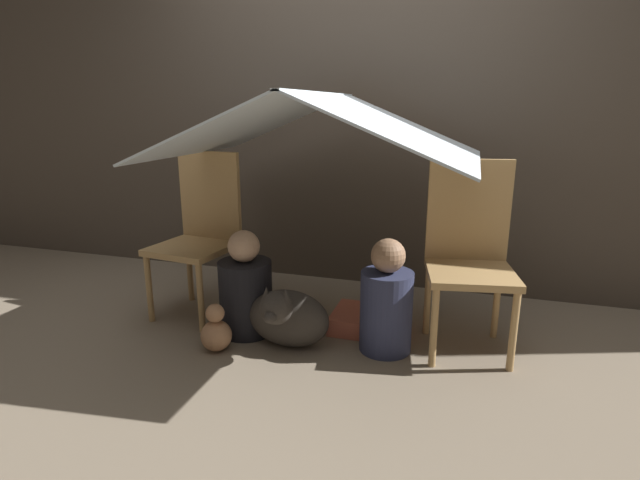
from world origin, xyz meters
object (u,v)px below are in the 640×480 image
Objects in this scene: chair_left at (200,229)px; person_front at (246,291)px; person_second at (386,303)px; dog at (287,317)px; chair_right at (469,251)px.

chair_left reaches higher than person_front.
dog is (-0.50, -0.14, -0.08)m from person_second.
chair_left is at bearing 151.04° from person_front.
person_second is (1.17, -0.19, -0.26)m from chair_left.
person_second reaches higher than person_front.
person_second reaches higher than dog.
chair_right reaches higher than person_front.
person_front is (-1.17, -0.21, -0.27)m from chair_right.
chair_left is 1.56m from chair_right.
chair_left is 0.52m from person_front.
chair_left is 0.83m from dog.
chair_left is at bearing 169.99° from chair_right.
person_front is at bearing -21.64° from chair_left.
chair_right reaches higher than person_second.
person_second is at bearing -163.35° from chair_right.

